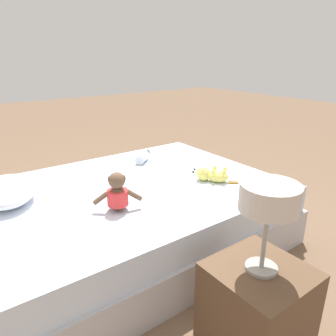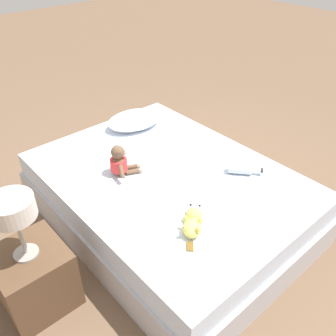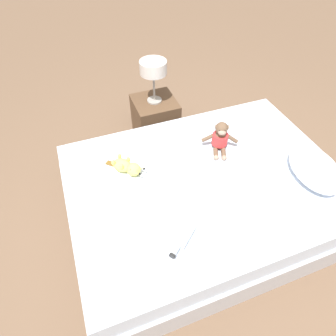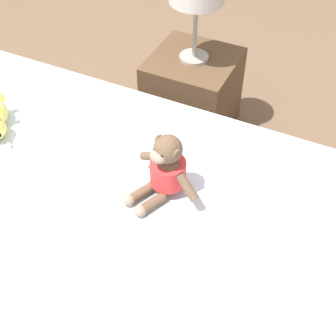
{
  "view_description": "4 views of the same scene",
  "coord_description": "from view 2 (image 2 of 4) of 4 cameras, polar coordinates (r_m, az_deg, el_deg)",
  "views": [
    {
      "loc": [
        -1.79,
        0.98,
        1.31
      ],
      "look_at": [
        -0.07,
        -0.27,
        0.54
      ],
      "focal_mm": 34.2,
      "sensor_mm": 36.0,
      "label": 1
    },
    {
      "loc": [
        -1.41,
        -1.6,
        1.99
      ],
      "look_at": [
        0.0,
        0.0,
        0.49
      ],
      "focal_mm": 38.81,
      "sensor_mm": 36.0,
      "label": 2
    },
    {
      "loc": [
        1.21,
        -0.75,
        2.0
      ],
      "look_at": [
        -0.09,
        -0.26,
        0.55
      ],
      "focal_mm": 31.13,
      "sensor_mm": 36.0,
      "label": 3
    },
    {
      "loc": [
        0.73,
        0.71,
        1.66
      ],
      "look_at": [
        -0.26,
        0.23,
        0.54
      ],
      "focal_mm": 50.67,
      "sensor_mm": 36.0,
      "label": 4
    }
  ],
  "objects": [
    {
      "name": "bedside_lamp",
      "position": [
        2.03,
        -23.27,
        -6.16
      ],
      "size": [
        0.24,
        0.24,
        0.4
      ],
      "color": "gray",
      "rests_on": "nightstand"
    },
    {
      "name": "plush_yellow_creature",
      "position": [
        2.18,
        3.94,
        -8.49
      ],
      "size": [
        0.29,
        0.26,
        0.1
      ],
      "color": "#EAE066",
      "rests_on": "bed"
    },
    {
      "name": "pillow",
      "position": [
        3.21,
        -5.32,
        7.52
      ],
      "size": [
        0.54,
        0.41,
        0.14
      ],
      "color": "white",
      "rests_on": "bed"
    },
    {
      "name": "bed",
      "position": [
        2.77,
        0.0,
        -4.66
      ],
      "size": [
        1.48,
        2.01,
        0.44
      ],
      "color": "#B2B2B7",
      "rests_on": "ground_plane"
    },
    {
      "name": "plush_monkey",
      "position": [
        2.6,
        -7.52,
        0.88
      ],
      "size": [
        0.25,
        0.27,
        0.24
      ],
      "color": "brown",
      "rests_on": "bed"
    },
    {
      "name": "nightstand",
      "position": [
        2.4,
        -20.23,
        -15.91
      ],
      "size": [
        0.4,
        0.4,
        0.42
      ],
      "color": "brown",
      "rests_on": "ground_plane"
    },
    {
      "name": "ground_plane",
      "position": [
        2.92,
        0.0,
        -7.96
      ],
      "size": [
        16.0,
        16.0,
        0.0
      ],
      "primitive_type": "plane",
      "color": "brown"
    },
    {
      "name": "glass_bottle",
      "position": [
        2.67,
        11.43,
        -0.13
      ],
      "size": [
        0.2,
        0.22,
        0.08
      ],
      "color": "silver",
      "rests_on": "bed"
    }
  ]
}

